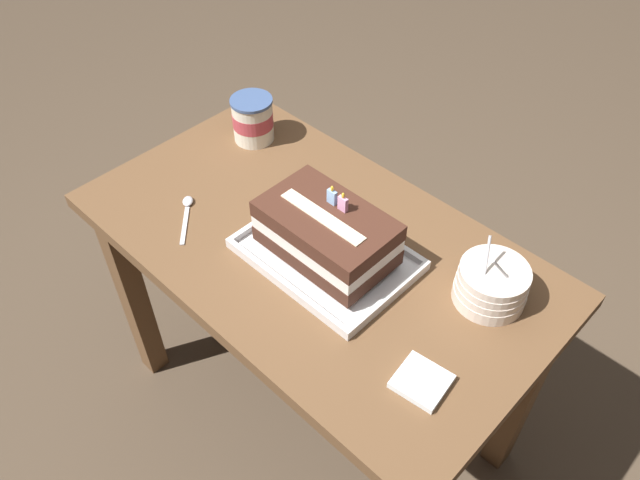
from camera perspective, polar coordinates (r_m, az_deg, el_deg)
The scene contains 8 objects.
ground_plane at distance 1.97m, azimuth -0.41°, elevation -14.91°, with size 8.00×8.00×0.00m, color #4C3D2D.
dining_table at distance 1.48m, azimuth -0.53°, elevation -3.47°, with size 1.08×0.61×0.72m.
foil_tray at distance 1.35m, azimuth 0.58°, elevation -1.44°, with size 0.36×0.26×0.02m.
birthday_cake at distance 1.30m, azimuth 0.60°, elevation 0.70°, with size 0.28×0.17×0.15m.
bowl_stack at distance 1.29m, azimuth 15.37°, elevation -3.93°, with size 0.15×0.15×0.15m.
ice_cream_tub at distance 1.65m, azimuth -6.15°, elevation 10.91°, with size 0.11×0.11×0.12m.
serving_spoon_near_tray at distance 1.49m, azimuth -12.04°, elevation 2.93°, with size 0.13×0.12×0.01m.
napkin_pile at distance 1.17m, azimuth 9.25°, elevation -12.61°, with size 0.10×0.10×0.01m.
Camera 1 is at (0.68, -0.68, 1.71)m, focal length 35.07 mm.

